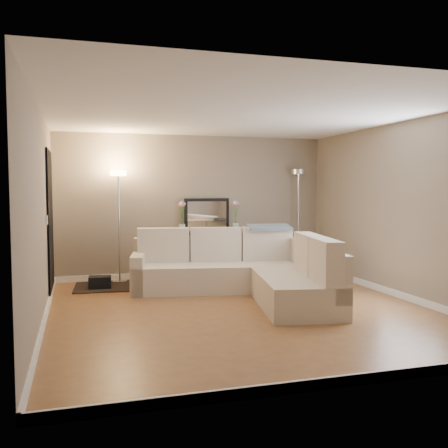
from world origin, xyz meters
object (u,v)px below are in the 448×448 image
object	(u,v)px
console_table	(206,255)
floor_lamp_lit	(119,204)
floor_lamp_unlit	(298,200)
sectional_sofa	(246,271)

from	to	relation	value
console_table	floor_lamp_lit	bearing A→B (deg)	-178.18
floor_lamp_unlit	console_table	bearing A→B (deg)	-178.84
sectional_sofa	console_table	bearing A→B (deg)	98.56
console_table	floor_lamp_lit	xyz separation A→B (m)	(-1.55, -0.05, 0.94)
console_table	floor_lamp_lit	world-z (taller)	floor_lamp_lit
sectional_sofa	floor_lamp_unlit	distance (m)	2.52
floor_lamp_lit	console_table	bearing A→B (deg)	1.82
console_table	floor_lamp_unlit	world-z (taller)	floor_lamp_unlit
floor_lamp_lit	floor_lamp_unlit	xyz separation A→B (m)	(3.40, 0.09, 0.04)
console_table	floor_lamp_lit	size ratio (longest dim) A/B	0.63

